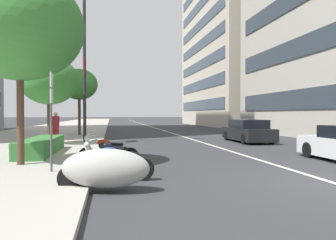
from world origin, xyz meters
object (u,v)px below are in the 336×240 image
object	(u,v)px
motorcycle_far_end_row	(108,153)
street_lamp_with_banners	(89,50)
motorcycle_by_sign_pole	(114,165)
street_tree_by_lamp_post	(49,80)
motorcycle_nearest_camera	(105,169)
street_tree_far_plaza	(79,85)
car_lead_in_lane	(248,131)
parking_sign_by_curb	(51,109)
street_tree_mid_sidewalk	(20,27)
pedestrian_on_plaza	(56,126)
motorcycle_mid_row	(110,158)

from	to	relation	value
motorcycle_far_end_row	street_lamp_with_banners	distance (m)	9.57
motorcycle_far_end_row	street_lamp_with_banners	size ratio (longest dim) A/B	0.23
motorcycle_by_sign_pole	street_tree_by_lamp_post	distance (m)	10.19
motorcycle_nearest_camera	motorcycle_far_end_row	bearing A→B (deg)	-77.72
motorcycle_by_sign_pole	street_lamp_with_banners	size ratio (longest dim) A/B	0.22
street_lamp_with_banners	street_tree_far_plaza	xyz separation A→B (m)	(6.67, 1.21, -1.42)
car_lead_in_lane	motorcycle_nearest_camera	bearing A→B (deg)	145.17
parking_sign_by_curb	street_lamp_with_banners	xyz separation A→B (m)	(9.90, -0.39, 3.61)
parking_sign_by_curb	street_tree_mid_sidewalk	bearing A→B (deg)	38.87
pedestrian_on_plaza	street_tree_by_lamp_post	bearing A→B (deg)	47.55
street_tree_by_lamp_post	pedestrian_on_plaza	distance (m)	4.18
street_tree_far_plaza	motorcycle_mid_row	bearing A→B (deg)	-171.38
car_lead_in_lane	parking_sign_by_curb	bearing A→B (deg)	135.24
motorcycle_nearest_camera	street_tree_by_lamp_post	distance (m)	11.29
street_tree_by_lamp_post	street_tree_far_plaza	bearing A→B (deg)	-5.36
car_lead_in_lane	street_tree_by_lamp_post	distance (m)	12.16
parking_sign_by_curb	motorcycle_nearest_camera	bearing A→B (deg)	-143.86
motorcycle_far_end_row	street_tree_mid_sidewalk	xyz separation A→B (m)	(-0.41, 2.72, 4.11)
street_lamp_with_banners	street_tree_mid_sidewalk	xyz separation A→B (m)	(-8.42, 1.58, -1.00)
street_lamp_with_banners	pedestrian_on_plaza	xyz separation A→B (m)	(1.83, 2.20, -4.48)
motorcycle_mid_row	street_lamp_with_banners	size ratio (longest dim) A/B	0.21
pedestrian_on_plaza	street_tree_mid_sidewalk	bearing A→B (deg)	47.18
motorcycle_far_end_row	street_tree_far_plaza	size ratio (longest dim) A/B	0.40
street_tree_far_plaza	motorcycle_by_sign_pole	bearing A→B (deg)	-171.66
motorcycle_by_sign_pole	motorcycle_mid_row	distance (m)	1.39
street_lamp_with_banners	street_tree_by_lamp_post	size ratio (longest dim) A/B	1.97
motorcycle_mid_row	car_lead_in_lane	world-z (taller)	car_lead_in_lane
motorcycle_by_sign_pole	car_lead_in_lane	bearing A→B (deg)	-115.20
street_tree_mid_sidewalk	street_tree_by_lamp_post	world-z (taller)	street_tree_mid_sidewalk
car_lead_in_lane	pedestrian_on_plaza	distance (m)	12.17
motorcycle_by_sign_pole	car_lead_in_lane	xyz separation A→B (m)	(10.33, -8.46, 0.27)
street_tree_far_plaza	motorcycle_nearest_camera	bearing A→B (deg)	-172.92
parking_sign_by_curb	street_tree_by_lamp_post	xyz separation A→B (m)	(8.39, 1.59, 1.64)
motorcycle_far_end_row	pedestrian_on_plaza	distance (m)	10.41
motorcycle_nearest_camera	street_tree_far_plaza	size ratio (longest dim) A/B	0.41
motorcycle_by_sign_pole	street_tree_by_lamp_post	world-z (taller)	street_tree_by_lamp_post
motorcycle_far_end_row	street_tree_far_plaza	distance (m)	15.32
motorcycle_by_sign_pole	street_tree_far_plaza	size ratio (longest dim) A/B	0.40
street_tree_far_plaza	pedestrian_on_plaza	xyz separation A→B (m)	(-4.84, 0.99, -3.07)
motorcycle_by_sign_pole	pedestrian_on_plaza	world-z (taller)	pedestrian_on_plaza
street_tree_by_lamp_post	parking_sign_by_curb	bearing A→B (deg)	-169.28
car_lead_in_lane	street_tree_by_lamp_post	xyz separation A→B (m)	(-1.21, 11.76, 2.87)
motorcycle_mid_row	car_lead_in_lane	distance (m)	12.40
motorcycle_nearest_camera	parking_sign_by_curb	distance (m)	2.87
motorcycle_nearest_camera	pedestrian_on_plaza	distance (m)	14.17
street_lamp_with_banners	street_tree_mid_sidewalk	world-z (taller)	street_lamp_with_banners
parking_sign_by_curb	street_tree_far_plaza	size ratio (longest dim) A/B	0.54
motorcycle_far_end_row	street_tree_by_lamp_post	bearing A→B (deg)	-47.29
street_tree_mid_sidewalk	street_tree_by_lamp_post	size ratio (longest dim) A/B	1.30
street_tree_far_plaza	street_tree_by_lamp_post	bearing A→B (deg)	174.64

